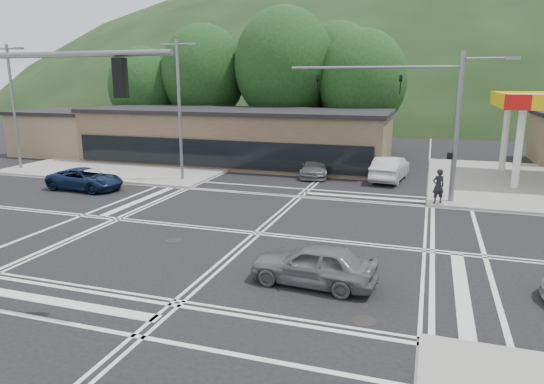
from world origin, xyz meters
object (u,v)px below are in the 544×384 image
(car_queue_b, at_px, (355,159))
(car_queue_a, at_px, (390,168))
(pedestrian, at_px, (438,186))
(car_blue_west, at_px, (85,179))
(car_grey_center, at_px, (314,264))
(car_northbound, at_px, (315,167))

(car_queue_b, bearing_deg, car_queue_a, 124.77)
(pedestrian, bearing_deg, car_blue_west, -20.67)
(car_queue_b, bearing_deg, pedestrian, 116.45)
(car_grey_center, bearing_deg, car_northbound, -162.96)
(car_blue_west, height_order, car_queue_a, car_queue_a)
(car_northbound, xyz_separation_m, pedestrian, (8.02, -5.90, 0.42))
(car_blue_west, relative_size, car_grey_center, 1.14)
(car_queue_a, distance_m, car_northbound, 5.05)
(car_queue_a, bearing_deg, car_queue_b, -43.15)
(car_queue_a, distance_m, car_queue_b, 4.33)
(car_blue_west, bearing_deg, pedestrian, -79.86)
(car_grey_center, distance_m, car_queue_b, 21.39)
(car_queue_a, bearing_deg, car_grey_center, 93.74)
(car_blue_west, relative_size, pedestrian, 2.56)
(car_blue_west, distance_m, car_queue_b, 18.85)
(car_grey_center, xyz_separation_m, car_queue_b, (-1.85, 21.31, 0.10))
(car_blue_west, xyz_separation_m, car_grey_center, (16.47, -9.42, 0.05))
(car_grey_center, xyz_separation_m, car_northbound, (-4.10, 17.90, -0.06))
(car_blue_west, bearing_deg, car_grey_center, -116.83)
(car_queue_a, height_order, pedestrian, pedestrian)
(car_queue_b, bearing_deg, car_grey_center, 89.61)
(car_grey_center, relative_size, pedestrian, 2.24)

